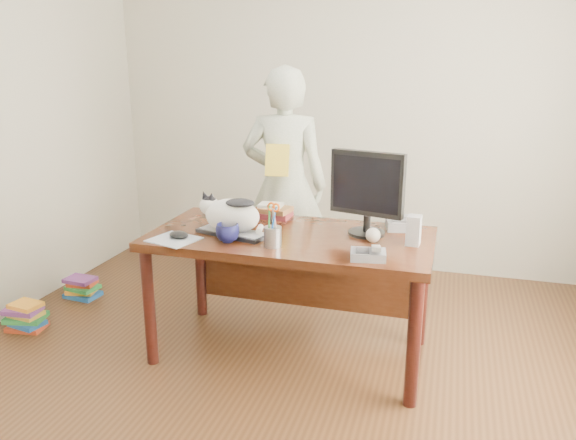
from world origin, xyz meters
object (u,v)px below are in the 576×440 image
at_px(person, 285,186).
at_px(book_pile_a, 26,317).
at_px(calculator, 400,223).
at_px(desk, 294,254).
at_px(pen_cup, 273,234).
at_px(book_pile_b, 82,288).
at_px(book_stack, 273,211).
at_px(keyboard, 233,233).
at_px(baseball, 373,235).
at_px(mouse, 179,235).
at_px(coffee_mug, 228,233).
at_px(cat, 230,214).
at_px(phone, 369,254).
at_px(speaker, 414,230).
at_px(monitor, 367,189).

height_order(person, book_pile_a, person).
bearing_deg(calculator, desk, -169.92).
bearing_deg(pen_cup, book_pile_b, 161.18).
bearing_deg(person, book_stack, 91.67).
xyz_separation_m(keyboard, baseball, (0.78, 0.09, 0.03)).
height_order(mouse, baseball, baseball).
xyz_separation_m(keyboard, person, (0.03, 0.93, 0.08)).
xyz_separation_m(person, book_pile_b, (-1.43, -0.49, -0.77)).
height_order(pen_cup, coffee_mug, pen_cup).
bearing_deg(cat, phone, 3.16).
distance_m(pen_cup, calculator, 0.82).
relative_size(pen_cup, calculator, 1.04).
xyz_separation_m(coffee_mug, speaker, (0.98, 0.24, 0.03)).
height_order(person, book_pile_b, person).
height_order(cat, phone, cat).
distance_m(keyboard, book_pile_b, 1.63).
height_order(keyboard, coffee_mug, coffee_mug).
height_order(keyboard, book_pile_b, keyboard).
xyz_separation_m(coffee_mug, book_pile_b, (-1.43, 0.57, -0.73)).
relative_size(mouse, book_stack, 0.52).
distance_m(coffee_mug, book_pile_b, 1.70).
distance_m(pen_cup, coffee_mug, 0.26).
distance_m(desk, baseball, 0.51).
bearing_deg(book_stack, pen_cup, -67.54).
xyz_separation_m(cat, mouse, (-0.24, -0.16, -0.10)).
xyz_separation_m(phone, book_stack, (-0.70, 0.60, 0.01)).
height_order(pen_cup, person, person).
distance_m(baseball, person, 1.13).
xyz_separation_m(pen_cup, speaker, (0.72, 0.24, 0.01)).
relative_size(cat, monitor, 0.86).
bearing_deg(book_pile_a, speaker, 5.06).
xyz_separation_m(desk, mouse, (-0.57, -0.34, 0.17)).
bearing_deg(keyboard, pen_cup, -8.85).
bearing_deg(coffee_mug, speaker, 13.61).
bearing_deg(book_pile_b, speaker, -7.92).
distance_m(monitor, baseball, 0.27).
bearing_deg(calculator, coffee_mug, -160.28).
bearing_deg(calculator, book_stack, 167.86).
relative_size(keyboard, mouse, 3.56).
bearing_deg(keyboard, person, 104.08).
xyz_separation_m(coffee_mug, book_stack, (0.08, 0.54, -0.01)).
height_order(desk, book_pile_b, desk).
distance_m(mouse, baseball, 1.07).
distance_m(desk, mouse, 0.69).
height_order(desk, monitor, monitor).
xyz_separation_m(pen_cup, coffee_mug, (-0.26, 0.00, -0.02)).
xyz_separation_m(speaker, baseball, (-0.21, -0.02, -0.04)).
distance_m(coffee_mug, book_stack, 0.55).
relative_size(monitor, mouse, 3.80).
distance_m(pen_cup, person, 1.09).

